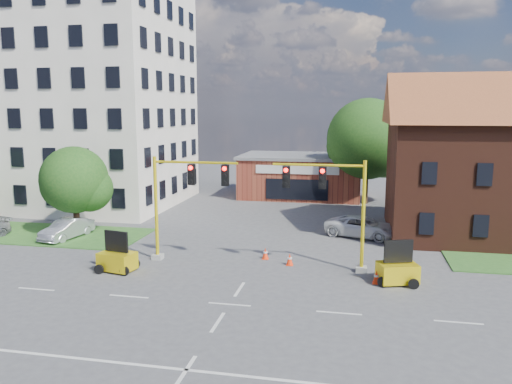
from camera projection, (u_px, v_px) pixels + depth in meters
ground at (230, 304)px, 23.03m from camera, size 120.00×120.00×0.00m
grass_verge_nw at (0, 232)px, 36.60m from camera, size 22.00×6.00×0.08m
lane_markings at (211, 332)px, 20.13m from camera, size 60.00×36.00×0.01m
office_block at (79, 94)px, 46.43m from camera, size 18.40×15.40×20.60m
brick_shop at (301, 175)px, 51.67m from camera, size 12.40×8.40×4.30m
tree_large at (372, 142)px, 46.90m from camera, size 8.00×7.62×9.97m
tree_nw_front at (78, 182)px, 35.32m from camera, size 4.98×4.75×6.35m
signal_mast_west at (182, 196)px, 29.04m from camera, size 5.30×0.60×6.20m
signal_mast_east at (333, 201)px, 27.34m from camera, size 5.30×0.60×6.20m
trailer_west at (117, 259)px, 27.69m from camera, size 2.14×1.64×2.19m
trailer_east at (397, 271)px, 25.70m from camera, size 2.24×1.82×2.21m
cone_a at (117, 263)px, 28.14m from camera, size 0.40×0.40×0.70m
cone_b at (265, 253)px, 29.98m from camera, size 0.40×0.40×0.70m
cone_c at (376, 277)px, 25.74m from camera, size 0.40×0.40×0.70m
cone_d at (290, 259)px, 28.79m from camera, size 0.40×0.40×0.70m
pickup_white at (363, 227)px, 35.18m from camera, size 5.70×3.89×1.45m
sedan_silver_front at (67, 229)px, 34.66m from camera, size 2.13×4.40×1.39m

